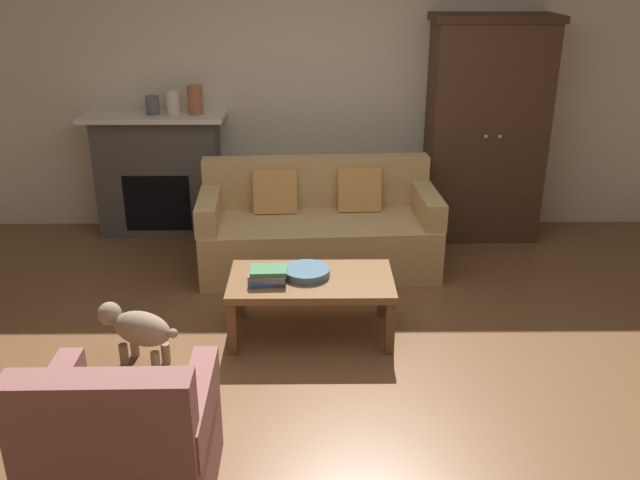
{
  "coord_description": "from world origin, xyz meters",
  "views": [
    {
      "loc": [
        -0.13,
        -3.75,
        2.39
      ],
      "look_at": [
        -0.09,
        0.72,
        0.55
      ],
      "focal_mm": 38.36,
      "sensor_mm": 36.0,
      "label": 1
    }
  ],
  "objects": [
    {
      "name": "book_stack",
      "position": [
        -0.43,
        0.31,
        0.47
      ],
      "size": [
        0.26,
        0.2,
        0.1
      ],
      "color": "#38569E",
      "rests_on": "coffee_table"
    },
    {
      "name": "coffee_table",
      "position": [
        -0.15,
        0.37,
        0.37
      ],
      "size": [
        1.1,
        0.6,
        0.42
      ],
      "color": "brown",
      "rests_on": "ground"
    },
    {
      "name": "ground_plane",
      "position": [
        0.0,
        0.0,
        0.0
      ],
      "size": [
        9.6,
        9.6,
        0.0
      ],
      "primitive_type": "plane",
      "color": "brown"
    },
    {
      "name": "mantel_vase_cream",
      "position": [
        -1.37,
        2.28,
        1.23
      ],
      "size": [
        0.12,
        0.12,
        0.21
      ],
      "primitive_type": "cylinder",
      "color": "beige",
      "rests_on": "fireplace"
    },
    {
      "name": "fireplace",
      "position": [
        -1.55,
        2.3,
        0.57
      ],
      "size": [
        1.26,
        0.48,
        1.12
      ],
      "color": "#4C4947",
      "rests_on": "ground"
    },
    {
      "name": "mantel_vase_slate",
      "position": [
        -1.55,
        2.28,
        1.2
      ],
      "size": [
        0.12,
        0.12,
        0.16
      ],
      "primitive_type": "cylinder",
      "color": "#565B66",
      "rests_on": "fireplace"
    },
    {
      "name": "dog",
      "position": [
        -1.24,
        0.01,
        0.25
      ],
      "size": [
        0.54,
        0.34,
        0.39
      ],
      "color": "gray",
      "rests_on": "ground"
    },
    {
      "name": "back_wall",
      "position": [
        0.0,
        2.55,
        1.4
      ],
      "size": [
        7.2,
        0.1,
        2.8
      ],
      "primitive_type": "cube",
      "color": "silver",
      "rests_on": "ground"
    },
    {
      "name": "fruit_bowl",
      "position": [
        -0.18,
        0.41,
        0.45
      ],
      "size": [
        0.31,
        0.31,
        0.05
      ],
      "primitive_type": "cylinder",
      "color": "slate",
      "rests_on": "coffee_table"
    },
    {
      "name": "armchair_near_left",
      "position": [
        -0.99,
        -1.23,
        0.32
      ],
      "size": [
        0.79,
        0.78,
        0.88
      ],
      "color": "#935B56",
      "rests_on": "ground"
    },
    {
      "name": "mantel_vase_terracotta",
      "position": [
        -1.17,
        2.28,
        1.25
      ],
      "size": [
        0.14,
        0.14,
        0.25
      ],
      "primitive_type": "cylinder",
      "color": "#A86042",
      "rests_on": "fireplace"
    },
    {
      "name": "armoire",
      "position": [
        1.4,
        2.22,
        0.99
      ],
      "size": [
        1.06,
        0.57,
        1.97
      ],
      "color": "#472D1E",
      "rests_on": "ground"
    },
    {
      "name": "couch",
      "position": [
        -0.09,
        1.51,
        0.32
      ],
      "size": [
        1.96,
        0.96,
        0.86
      ],
      "color": "tan",
      "rests_on": "ground"
    }
  ]
}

